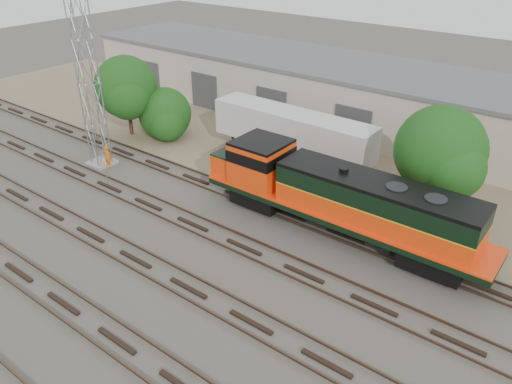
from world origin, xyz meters
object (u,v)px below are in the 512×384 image
Objects in this scene: locomotive at (336,197)px; worker at (108,157)px; semi_trailer at (296,132)px; signal_tower at (90,87)px.

locomotive is 18.14m from worker.
semi_trailer is (10.74, 9.03, 1.67)m from worker.
worker is (0.87, -0.02, -5.15)m from signal_tower.
signal_tower is at bearing -3.58° from worker.
signal_tower is at bearing -141.28° from semi_trailer.
worker is (-17.91, -2.37, -1.57)m from locomotive.
signal_tower reaches higher than semi_trailer.
semi_trailer is at bearing 37.78° from signal_tower.
worker is 0.13× the size of semi_trailer.
locomotive is 9.78m from semi_trailer.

